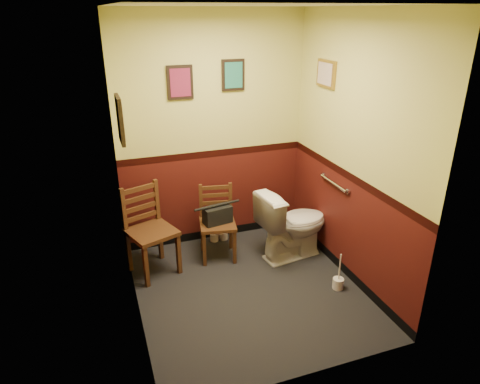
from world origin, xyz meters
The scene contains 17 objects.
floor centered at (0.00, 0.00, 0.00)m, with size 2.20×2.40×0.00m, color black.
ceiling centered at (0.00, 0.00, 2.70)m, with size 2.20×2.40×0.00m, color silver.
wall_back centered at (0.00, 1.20, 1.35)m, with size 2.20×2.70×0.00m, color #43120E.
wall_front centered at (0.00, -1.20, 1.35)m, with size 2.20×2.70×0.00m, color #43120E.
wall_left centered at (-1.10, 0.00, 1.35)m, with size 2.40×2.70×0.00m, color #43120E.
wall_right centered at (1.10, 0.00, 1.35)m, with size 2.40×2.70×0.00m, color #43120E.
grab_bar centered at (1.07, 0.25, 0.95)m, with size 0.05×0.56×0.06m.
framed_print_back_a centered at (-0.35, 1.18, 1.95)m, with size 0.28×0.04×0.36m.
framed_print_back_b centered at (0.25, 1.18, 2.00)m, with size 0.26×0.04×0.34m.
framed_print_left centered at (-1.08, 0.10, 1.85)m, with size 0.04×0.30×0.38m.
framed_print_right centered at (1.08, 0.60, 2.05)m, with size 0.04×0.34×0.28m.
toilet centered at (0.72, 0.47, 0.41)m, with size 0.46×0.83×0.82m, color white.
toilet_brush centered at (0.89, -0.28, 0.07)m, with size 0.11×0.11×0.41m.
chair_left centered at (-0.87, 0.71, 0.49)m, with size 0.59×0.59×0.98m.
chair_right centered at (-0.09, 0.77, 0.43)m, with size 0.47×0.47×0.85m.
handbag centered at (-0.10, 0.73, 0.54)m, with size 0.34×0.21×0.23m.
tp_stack centered at (0.02, 1.09, 0.12)m, with size 0.23×0.14×0.29m.
Camera 1 is at (-1.31, -3.42, 2.67)m, focal length 32.00 mm.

